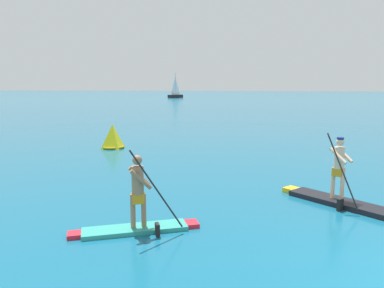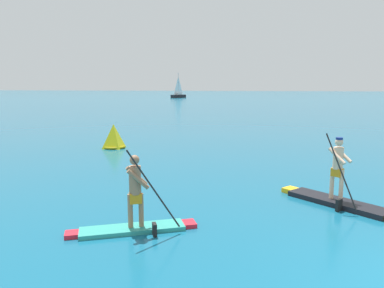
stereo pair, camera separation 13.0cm
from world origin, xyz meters
TOP-DOWN VIEW (x-y plane):
  - paddleboarder_near_left at (-5.87, 1.60)m, footprint 2.69×1.60m
  - paddleboarder_mid_center at (-1.27, 4.49)m, footprint 2.90×2.46m
  - race_marker_buoy at (-10.94, 11.70)m, footprint 1.32×1.32m
  - sailboat_left_horizon at (-28.06, 89.54)m, footprint 3.28×4.68m

SIDE VIEW (x-z plane):
  - paddleboarder_mid_center at x=-1.27m, z-range -0.65..1.30m
  - paddleboarder_near_left at x=-5.87m, z-range -0.54..1.39m
  - race_marker_buoy at x=-10.94m, z-range -0.07..1.15m
  - sailboat_left_horizon at x=-28.06m, z-range -2.36..4.10m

